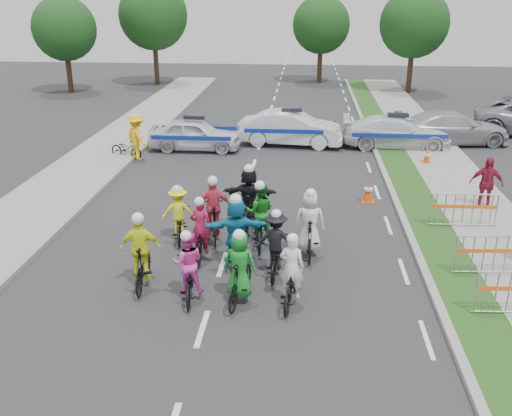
# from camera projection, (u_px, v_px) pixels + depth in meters

# --- Properties ---
(ground) EXTENTS (90.00, 90.00, 0.00)m
(ground) POSITION_uv_depth(u_px,v_px,m) (202.00, 329.00, 11.90)
(ground) COLOR #28282B
(ground) RESTS_ON ground
(curb_right) EXTENTS (0.20, 60.00, 0.12)m
(curb_right) POSITION_uv_depth(u_px,v_px,m) (411.00, 238.00, 16.12)
(curb_right) COLOR gray
(curb_right) RESTS_ON ground
(grass_strip) EXTENTS (1.20, 60.00, 0.11)m
(grass_strip) POSITION_uv_depth(u_px,v_px,m) (436.00, 239.00, 16.07)
(grass_strip) COLOR #224A18
(grass_strip) RESTS_ON ground
(sidewalk_right) EXTENTS (2.40, 60.00, 0.13)m
(sidewalk_right) POSITION_uv_depth(u_px,v_px,m) (502.00, 241.00, 15.92)
(sidewalk_right) COLOR gray
(sidewalk_right) RESTS_ON ground
(sidewalk_left) EXTENTS (3.00, 60.00, 0.13)m
(sidewalk_left) POSITION_uv_depth(u_px,v_px,m) (17.00, 224.00, 17.05)
(sidewalk_left) COLOR gray
(sidewalk_left) RESTS_ON ground
(rider_0) EXTENTS (0.86, 1.79, 1.75)m
(rider_0) POSITION_uv_depth(u_px,v_px,m) (292.00, 280.00, 12.68)
(rider_0) COLOR black
(rider_0) RESTS_ON ground
(rider_1) EXTENTS (0.83, 1.78, 1.81)m
(rider_1) POSITION_uv_depth(u_px,v_px,m) (240.00, 274.00, 12.71)
(rider_1) COLOR black
(rider_1) RESTS_ON ground
(rider_2) EXTENTS (0.80, 1.74, 1.71)m
(rider_2) POSITION_uv_depth(u_px,v_px,m) (189.00, 273.00, 12.88)
(rider_2) COLOR black
(rider_2) RESTS_ON ground
(rider_3) EXTENTS (0.99, 1.86, 1.91)m
(rider_3) POSITION_uv_depth(u_px,v_px,m) (142.00, 258.00, 13.38)
(rider_3) COLOR black
(rider_3) RESTS_ON ground
(rider_4) EXTENTS (1.01, 1.75, 1.75)m
(rider_4) POSITION_uv_depth(u_px,v_px,m) (276.00, 249.00, 13.96)
(rider_4) COLOR black
(rider_4) RESTS_ON ground
(rider_5) EXTENTS (1.67, 1.98, 2.01)m
(rider_5) POSITION_uv_depth(u_px,v_px,m) (236.00, 237.00, 14.25)
(rider_5) COLOR black
(rider_5) RESTS_ON ground
(rider_6) EXTENTS (0.62, 1.72, 1.74)m
(rider_6) POSITION_uv_depth(u_px,v_px,m) (201.00, 238.00, 14.84)
(rider_6) COLOR black
(rider_6) RESTS_ON ground
(rider_7) EXTENTS (0.81, 1.83, 1.91)m
(rider_7) POSITION_uv_depth(u_px,v_px,m) (309.00, 230.00, 14.93)
(rider_7) COLOR black
(rider_7) RESTS_ON ground
(rider_8) EXTENTS (0.82, 1.88, 1.89)m
(rider_8) POSITION_uv_depth(u_px,v_px,m) (260.00, 221.00, 15.59)
(rider_8) COLOR black
(rider_8) RESTS_ON ground
(rider_9) EXTENTS (1.02, 1.88, 1.92)m
(rider_9) POSITION_uv_depth(u_px,v_px,m) (214.00, 215.00, 15.89)
(rider_9) COLOR black
(rider_9) RESTS_ON ground
(rider_10) EXTENTS (0.99, 1.70, 1.66)m
(rider_10) POSITION_uv_depth(u_px,v_px,m) (179.00, 219.00, 15.88)
(rider_10) COLOR black
(rider_10) RESTS_ON ground
(rider_11) EXTENTS (1.60, 1.91, 1.99)m
(rider_11) POSITION_uv_depth(u_px,v_px,m) (249.00, 202.00, 16.64)
(rider_11) COLOR black
(rider_11) RESTS_ON ground
(police_car_0) EXTENTS (4.05, 1.67, 1.38)m
(police_car_0) POSITION_uv_depth(u_px,v_px,m) (195.00, 134.00, 24.96)
(police_car_0) COLOR silver
(police_car_0) RESTS_ON ground
(police_car_1) EXTENTS (4.81, 2.12, 1.54)m
(police_car_1) POSITION_uv_depth(u_px,v_px,m) (291.00, 128.00, 25.69)
(police_car_1) COLOR silver
(police_car_1) RESTS_ON ground
(police_car_2) EXTENTS (4.85, 2.15, 1.38)m
(police_car_2) POSITION_uv_depth(u_px,v_px,m) (396.00, 132.00, 25.31)
(police_car_2) COLOR silver
(police_car_2) RESTS_ON ground
(civilian_sedan) EXTENTS (5.24, 2.63, 1.46)m
(civilian_sedan) POSITION_uv_depth(u_px,v_px,m) (453.00, 128.00, 25.96)
(civilian_sedan) COLOR #A3A4A8
(civilian_sedan) RESTS_ON ground
(spectator_2) EXTENTS (1.09, 0.60, 1.75)m
(spectator_2) POSITION_uv_depth(u_px,v_px,m) (486.00, 184.00, 18.04)
(spectator_2) COLOR maroon
(spectator_2) RESTS_ON ground
(marshal_hiviz) EXTENTS (1.37, 1.37, 1.90)m
(marshal_hiviz) POSITION_uv_depth(u_px,v_px,m) (137.00, 137.00, 23.40)
(marshal_hiviz) COLOR yellow
(marshal_hiviz) RESTS_ON ground
(barrier_1) EXTENTS (2.03, 0.66, 1.12)m
(barrier_1) POSITION_uv_depth(u_px,v_px,m) (494.00, 257.00, 13.84)
(barrier_1) COLOR #A5A8AD
(barrier_1) RESTS_ON ground
(barrier_2) EXTENTS (2.02, 0.57, 1.12)m
(barrier_2) POSITION_uv_depth(u_px,v_px,m) (463.00, 212.00, 16.64)
(barrier_2) COLOR #A5A8AD
(barrier_2) RESTS_ON ground
(cone_0) EXTENTS (0.40, 0.40, 0.70)m
(cone_0) POSITION_uv_depth(u_px,v_px,m) (368.00, 192.00, 18.89)
(cone_0) COLOR #F24C0C
(cone_0) RESTS_ON ground
(cone_1) EXTENTS (0.40, 0.40, 0.70)m
(cone_1) POSITION_uv_depth(u_px,v_px,m) (427.00, 158.00, 22.78)
(cone_1) COLOR #F24C0C
(cone_1) RESTS_ON ground
(parked_bike) EXTENTS (1.62, 1.03, 0.80)m
(parked_bike) POSITION_uv_depth(u_px,v_px,m) (126.00, 149.00, 23.82)
(parked_bike) COLOR black
(parked_bike) RESTS_ON ground
(tree_0) EXTENTS (4.20, 4.20, 6.30)m
(tree_0) POSITION_uv_depth(u_px,v_px,m) (64.00, 29.00, 37.56)
(tree_0) COLOR #382619
(tree_0) RESTS_ON ground
(tree_1) EXTENTS (4.55, 4.55, 6.82)m
(tree_1) POSITION_uv_depth(u_px,v_px,m) (414.00, 23.00, 37.45)
(tree_1) COLOR #382619
(tree_1) RESTS_ON ground
(tree_3) EXTENTS (4.90, 4.90, 7.35)m
(tree_3) POSITION_uv_depth(u_px,v_px,m) (153.00, 15.00, 40.63)
(tree_3) COLOR #382619
(tree_3) RESTS_ON ground
(tree_4) EXTENTS (4.20, 4.20, 6.30)m
(tree_4) POSITION_uv_depth(u_px,v_px,m) (321.00, 25.00, 41.78)
(tree_4) COLOR #382619
(tree_4) RESTS_ON ground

